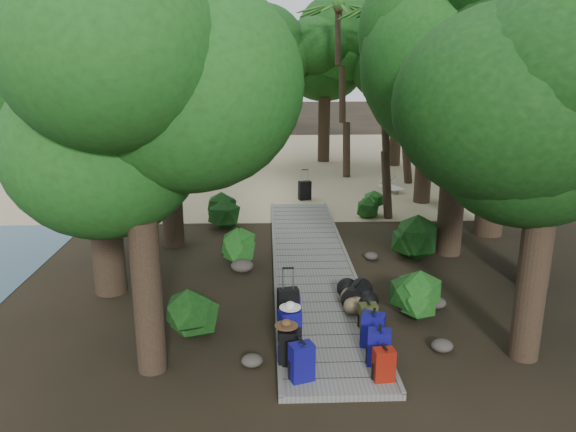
{
  "coord_description": "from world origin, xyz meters",
  "views": [
    {
      "loc": [
        -1.15,
        -12.6,
        5.15
      ],
      "look_at": [
        -0.57,
        2.26,
        1.0
      ],
      "focal_mm": 35.0,
      "sensor_mm": 36.0,
      "label": 1
    }
  ],
  "objects_px": {
    "duffel_right_black": "(357,295)",
    "kayak": "(204,184)",
    "backpack_left_c": "(290,325)",
    "sun_lounger": "(392,185)",
    "backpack_right_a": "(384,363)",
    "lone_suitcase_on_sand": "(305,190)",
    "backpack_left_b": "(290,345)",
    "suitcase_on_boardwalk": "(288,304)",
    "backpack_right_b": "(379,346)",
    "backpack_left_d": "(292,306)",
    "backpack_right_d": "(368,314)",
    "backpack_left_a": "(302,360)",
    "backpack_right_c": "(373,328)",
    "duffel_right_khaki": "(354,301)"
  },
  "relations": [
    {
      "from": "backpack_left_b",
      "to": "backpack_right_c",
      "type": "xyz_separation_m",
      "value": [
        1.53,
        0.56,
        0.0
      ]
    },
    {
      "from": "suitcase_on_boardwalk",
      "to": "lone_suitcase_on_sand",
      "type": "xyz_separation_m",
      "value": [
        1.04,
        10.34,
        -0.06
      ]
    },
    {
      "from": "backpack_left_d",
      "to": "backpack_right_a",
      "type": "height_order",
      "value": "backpack_right_a"
    },
    {
      "from": "backpack_left_a",
      "to": "suitcase_on_boardwalk",
      "type": "height_order",
      "value": "backpack_left_a"
    },
    {
      "from": "backpack_left_a",
      "to": "kayak",
      "type": "bearing_deg",
      "value": 82.19
    },
    {
      "from": "backpack_right_b",
      "to": "duffel_right_khaki",
      "type": "distance_m",
      "value": 2.22
    },
    {
      "from": "backpack_left_d",
      "to": "duffel_right_khaki",
      "type": "relative_size",
      "value": 0.89
    },
    {
      "from": "kayak",
      "to": "sun_lounger",
      "type": "bearing_deg",
      "value": -2.26
    },
    {
      "from": "backpack_left_a",
      "to": "backpack_right_c",
      "type": "relative_size",
      "value": 1.01
    },
    {
      "from": "suitcase_on_boardwalk",
      "to": "lone_suitcase_on_sand",
      "type": "relative_size",
      "value": 0.9
    },
    {
      "from": "backpack_left_d",
      "to": "backpack_right_b",
      "type": "xyz_separation_m",
      "value": [
        1.39,
        -1.88,
        0.1
      ]
    },
    {
      "from": "backpack_right_b",
      "to": "kayak",
      "type": "relative_size",
      "value": 0.23
    },
    {
      "from": "backpack_right_b",
      "to": "duffel_right_khaki",
      "type": "bearing_deg",
      "value": 104.26
    },
    {
      "from": "duffel_right_black",
      "to": "sun_lounger",
      "type": "height_order",
      "value": "duffel_right_black"
    },
    {
      "from": "backpack_right_a",
      "to": "sun_lounger",
      "type": "height_order",
      "value": "backpack_right_a"
    },
    {
      "from": "backpack_right_a",
      "to": "kayak",
      "type": "height_order",
      "value": "backpack_right_a"
    },
    {
      "from": "backpack_left_b",
      "to": "backpack_right_b",
      "type": "relative_size",
      "value": 0.99
    },
    {
      "from": "backpack_right_a",
      "to": "lone_suitcase_on_sand",
      "type": "distance_m",
      "value": 12.65
    },
    {
      "from": "backpack_left_b",
      "to": "backpack_left_c",
      "type": "xyz_separation_m",
      "value": [
        0.02,
        0.74,
        0.01
      ]
    },
    {
      "from": "kayak",
      "to": "backpack_left_d",
      "type": "bearing_deg",
      "value": -70.69
    },
    {
      "from": "backpack_right_d",
      "to": "backpack_left_a",
      "type": "bearing_deg",
      "value": -129.94
    },
    {
      "from": "backpack_right_b",
      "to": "suitcase_on_boardwalk",
      "type": "distance_m",
      "value": 2.34
    },
    {
      "from": "backpack_left_d",
      "to": "lone_suitcase_on_sand",
      "type": "relative_size",
      "value": 0.7
    },
    {
      "from": "backpack_left_b",
      "to": "suitcase_on_boardwalk",
      "type": "relative_size",
      "value": 1.08
    },
    {
      "from": "duffel_right_black",
      "to": "suitcase_on_boardwalk",
      "type": "xyz_separation_m",
      "value": [
        -1.48,
        -0.57,
        0.08
      ]
    },
    {
      "from": "backpack_left_a",
      "to": "backpack_right_b",
      "type": "bearing_deg",
      "value": -2.05
    },
    {
      "from": "backpack_left_b",
      "to": "sun_lounger",
      "type": "relative_size",
      "value": 0.4
    },
    {
      "from": "kayak",
      "to": "suitcase_on_boardwalk",
      "type": "bearing_deg",
      "value": -71.13
    },
    {
      "from": "sun_lounger",
      "to": "backpack_right_d",
      "type": "bearing_deg",
      "value": -126.02
    },
    {
      "from": "backpack_right_d",
      "to": "suitcase_on_boardwalk",
      "type": "bearing_deg",
      "value": 162.4
    },
    {
      "from": "backpack_left_c",
      "to": "backpack_left_a",
      "type": "bearing_deg",
      "value": -100.96
    },
    {
      "from": "backpack_right_c",
      "to": "backpack_right_d",
      "type": "xyz_separation_m",
      "value": [
        0.04,
        0.77,
        -0.09
      ]
    },
    {
      "from": "backpack_right_a",
      "to": "sun_lounger",
      "type": "relative_size",
      "value": 0.35
    },
    {
      "from": "backpack_left_c",
      "to": "backpack_right_a",
      "type": "distance_m",
      "value": 1.96
    },
    {
      "from": "lone_suitcase_on_sand",
      "to": "backpack_left_b",
      "type": "bearing_deg",
      "value": -110.15
    },
    {
      "from": "duffel_right_black",
      "to": "kayak",
      "type": "xyz_separation_m",
      "value": [
        -4.49,
        12.05,
        -0.19
      ]
    },
    {
      "from": "kayak",
      "to": "backpack_left_c",
      "type": "bearing_deg",
      "value": -72.12
    },
    {
      "from": "backpack_left_a",
      "to": "backpack_left_b",
      "type": "distance_m",
      "value": 0.53
    },
    {
      "from": "backpack_right_a",
      "to": "duffel_right_black",
      "type": "bearing_deg",
      "value": 82.99
    },
    {
      "from": "backpack_left_d",
      "to": "sun_lounger",
      "type": "relative_size",
      "value": 0.29
    },
    {
      "from": "backpack_left_c",
      "to": "duffel_right_khaki",
      "type": "xyz_separation_m",
      "value": [
        1.39,
        1.4,
        -0.17
      ]
    },
    {
      "from": "backpack_left_c",
      "to": "sun_lounger",
      "type": "relative_size",
      "value": 0.41
    },
    {
      "from": "backpack_left_d",
      "to": "suitcase_on_boardwalk",
      "type": "height_order",
      "value": "suitcase_on_boardwalk"
    },
    {
      "from": "backpack_left_d",
      "to": "backpack_right_c",
      "type": "relative_size",
      "value": 0.71
    },
    {
      "from": "backpack_left_a",
      "to": "backpack_left_b",
      "type": "relative_size",
      "value": 1.02
    },
    {
      "from": "backpack_left_d",
      "to": "kayak",
      "type": "bearing_deg",
      "value": 104.26
    },
    {
      "from": "suitcase_on_boardwalk",
      "to": "kayak",
      "type": "distance_m",
      "value": 12.98
    },
    {
      "from": "backpack_left_b",
      "to": "kayak",
      "type": "xyz_separation_m",
      "value": [
        -2.98,
        14.37,
        -0.29
      ]
    },
    {
      "from": "backpack_right_c",
      "to": "duffel_right_khaki",
      "type": "relative_size",
      "value": 1.25
    },
    {
      "from": "backpack_right_a",
      "to": "kayak",
      "type": "relative_size",
      "value": 0.19
    }
  ]
}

